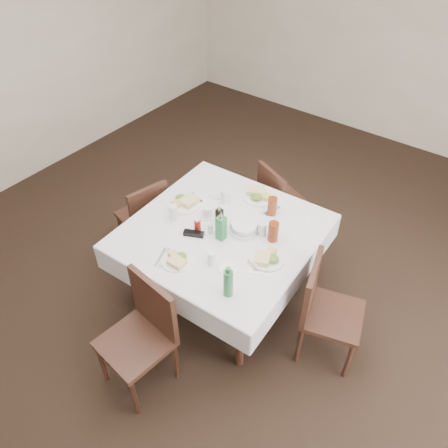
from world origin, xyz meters
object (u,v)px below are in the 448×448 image
object	(u,v)px
water_w	(173,212)
dining_table	(222,237)
chair_east	(323,305)
water_e	(262,229)
water_s	(212,258)
coffee_mug	(208,212)
chair_west	(146,214)
chair_north	(278,200)
bread_basket	(244,228)
green_bottle	(228,283)
oil_cruet_green	(221,227)
oil_cruet_dark	(219,217)
chair_south	(144,329)
water_n	(225,197)
ketchup_bottle	(197,225)

from	to	relation	value
water_w	dining_table	bearing A→B (deg)	17.43
chair_east	water_e	bearing A→B (deg)	168.22
water_s	coffee_mug	distance (m)	0.53
chair_west	water_e	distance (m)	1.23
water_e	water_w	world-z (taller)	water_w
chair_north	bread_basket	xyz separation A→B (m)	(0.16, -0.81, 0.31)
water_w	green_bottle	bearing A→B (deg)	-24.17
chair_east	oil_cruet_green	distance (m)	0.94
water_s	chair_west	bearing A→B (deg)	162.02
oil_cruet_dark	water_w	bearing A→B (deg)	-154.94
water_w	green_bottle	world-z (taller)	green_bottle
dining_table	water_w	world-z (taller)	water_w
chair_east	water_s	bearing A→B (deg)	-155.86
water_w	water_s	bearing A→B (deg)	-20.78
water_e	oil_cruet_dark	world-z (taller)	oil_cruet_dark
chair_south	bread_basket	distance (m)	1.06
dining_table	water_n	world-z (taller)	water_n
chair_south	ketchup_bottle	bearing A→B (deg)	102.29
water_s	dining_table	bearing A→B (deg)	115.32
coffee_mug	chair_north	bearing A→B (deg)	78.03
dining_table	ketchup_bottle	xyz separation A→B (m)	(-0.15, -0.11, 0.13)
chair_east	chair_south	bearing A→B (deg)	-133.57
chair_east	oil_cruet_dark	distance (m)	1.02
water_n	chair_north	bearing A→B (deg)	74.70
oil_cruet_green	water_e	bearing A→B (deg)	43.21
chair_south	ketchup_bottle	distance (m)	0.88
water_n	water_w	bearing A→B (deg)	-117.31
chair_east	bread_basket	world-z (taller)	chair_east
dining_table	ketchup_bottle	distance (m)	0.23
chair_south	bread_basket	size ratio (longest dim) A/B	4.19
coffee_mug	chair_south	bearing A→B (deg)	-77.71
chair_south	water_s	size ratio (longest dim) A/B	8.34
dining_table	bread_basket	xyz separation A→B (m)	(0.15, 0.09, 0.11)
chair_east	oil_cruet_green	bearing A→B (deg)	-174.30
oil_cruet_dark	green_bottle	size ratio (longest dim) A/B	0.78
chair_west	oil_cruet_green	distance (m)	1.03
oil_cruet_green	chair_east	bearing A→B (deg)	5.70
water_e	green_bottle	world-z (taller)	green_bottle
bread_basket	oil_cruet_dark	distance (m)	0.21
bread_basket	water_s	bearing A→B (deg)	-88.65
bread_basket	ketchup_bottle	distance (m)	0.36
water_n	bread_basket	size ratio (longest dim) A/B	0.59
water_s	oil_cruet_dark	size ratio (longest dim) A/B	0.56
chair_north	oil_cruet_green	size ratio (longest dim) A/B	3.22
chair_east	dining_table	bearing A→B (deg)	-179.61
water_e	oil_cruet_green	world-z (taller)	oil_cruet_green
water_w	green_bottle	distance (m)	0.89
chair_east	water_s	distance (m)	0.88
water_e	green_bottle	distance (m)	0.64
green_bottle	water_w	bearing A→B (deg)	155.83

